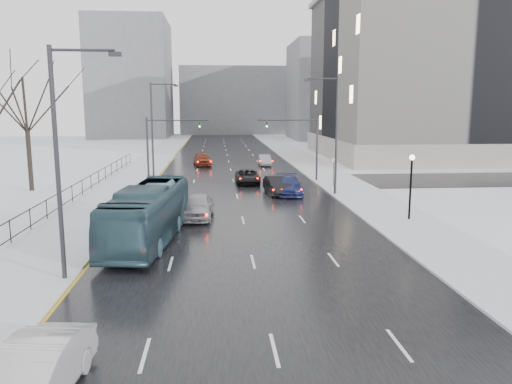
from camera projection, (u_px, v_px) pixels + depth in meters
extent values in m
cube|color=black|center=(230.00, 168.00, 61.75)|extent=(16.00, 150.00, 0.04)
cube|color=black|center=(234.00, 182.00, 49.96)|extent=(130.00, 10.00, 0.04)
cube|color=silver|center=(144.00, 168.00, 60.91)|extent=(5.00, 150.00, 0.16)
cube|color=silver|center=(314.00, 167.00, 62.57)|extent=(5.00, 150.00, 0.16)
cube|color=white|center=(65.00, 169.00, 60.16)|extent=(14.00, 150.00, 0.12)
cube|color=black|center=(35.00, 206.00, 31.01)|extent=(0.04, 70.00, 0.05)
cube|color=black|center=(37.00, 222.00, 31.18)|extent=(0.04, 70.00, 0.05)
cylinder|color=black|center=(36.00, 216.00, 31.12)|extent=(0.06, 0.06, 1.30)
cylinder|color=#2D2D33|center=(336.00, 137.00, 41.92)|extent=(0.20, 0.20, 10.00)
cylinder|color=#2D2D33|center=(323.00, 79.00, 41.00)|extent=(2.60, 0.12, 0.12)
cube|color=#2D2D33|center=(307.00, 80.00, 40.93)|extent=(0.50, 0.25, 0.18)
cylinder|color=#2D2D33|center=(57.00, 168.00, 20.95)|extent=(0.20, 0.20, 10.00)
cylinder|color=#2D2D33|center=(82.00, 50.00, 20.23)|extent=(2.60, 0.12, 0.12)
cube|color=#2D2D33|center=(115.00, 54.00, 20.36)|extent=(0.50, 0.25, 0.18)
cylinder|color=#2D2D33|center=(152.00, 131.00, 52.38)|extent=(0.20, 0.20, 10.00)
cylinder|color=#2D2D33|center=(163.00, 84.00, 51.67)|extent=(2.60, 0.12, 0.12)
cube|color=#2D2D33|center=(176.00, 86.00, 51.79)|extent=(0.50, 0.25, 0.18)
cylinder|color=black|center=(410.00, 189.00, 32.79)|extent=(0.14, 0.14, 4.00)
sphere|color=#FFE5B2|center=(412.00, 157.00, 32.43)|extent=(0.36, 0.36, 0.36)
cylinder|color=#2D2D33|center=(317.00, 150.00, 50.08)|extent=(0.20, 0.20, 6.50)
cylinder|color=#2D2D33|center=(288.00, 120.00, 49.34)|extent=(6.00, 0.12, 0.12)
imported|color=#2D2D33|center=(267.00, 126.00, 49.27)|extent=(0.15, 0.18, 0.90)
sphere|color=#19FF33|center=(267.00, 126.00, 49.13)|extent=(0.16, 0.16, 0.16)
cylinder|color=#2D2D33|center=(148.00, 151.00, 48.75)|extent=(0.20, 0.20, 6.50)
cylinder|color=#2D2D33|center=(178.00, 120.00, 48.48)|extent=(6.00, 0.12, 0.12)
imported|color=#2D2D33|center=(200.00, 126.00, 48.75)|extent=(0.15, 0.18, 0.90)
sphere|color=#19FF33|center=(200.00, 127.00, 48.60)|extent=(0.16, 0.16, 0.16)
cylinder|color=#2D2D33|center=(334.00, 173.00, 46.53)|extent=(0.06, 0.06, 2.50)
cylinder|color=white|center=(334.00, 161.00, 46.33)|extent=(0.60, 0.03, 0.60)
torus|color=#B20C0C|center=(334.00, 161.00, 46.33)|extent=(0.58, 0.06, 0.58)
cube|color=gray|center=(462.00, 76.00, 74.27)|extent=(40.00, 30.00, 24.00)
cube|color=gray|center=(457.00, 146.00, 76.06)|extent=(40.60, 30.60, 3.00)
cube|color=slate|center=(343.00, 91.00, 116.13)|extent=(24.00, 20.00, 22.00)
cube|color=slate|center=(132.00, 79.00, 121.48)|extent=(18.00, 22.00, 28.00)
cube|color=slate|center=(236.00, 101.00, 139.12)|extent=(30.00, 18.00, 18.00)
imported|color=#B8B8BD|center=(34.00, 374.00, 12.69)|extent=(2.15, 4.92, 1.57)
imported|color=#2F4F5C|center=(148.00, 214.00, 27.84)|extent=(3.89, 11.61, 3.17)
imported|color=#99989C|center=(198.00, 206.00, 33.76)|extent=(2.32, 5.11, 1.70)
imported|color=black|center=(277.00, 185.00, 43.01)|extent=(2.12, 4.86, 1.55)
imported|color=black|center=(248.00, 177.00, 49.02)|extent=(2.29, 4.91, 1.36)
imported|color=navy|center=(289.00, 185.00, 42.99)|extent=(2.44, 5.43, 1.55)
imported|color=maroon|center=(202.00, 159.00, 63.87)|extent=(2.65, 5.21, 1.70)
imported|color=gray|center=(265.00, 160.00, 64.01)|extent=(1.48, 4.15, 1.37)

